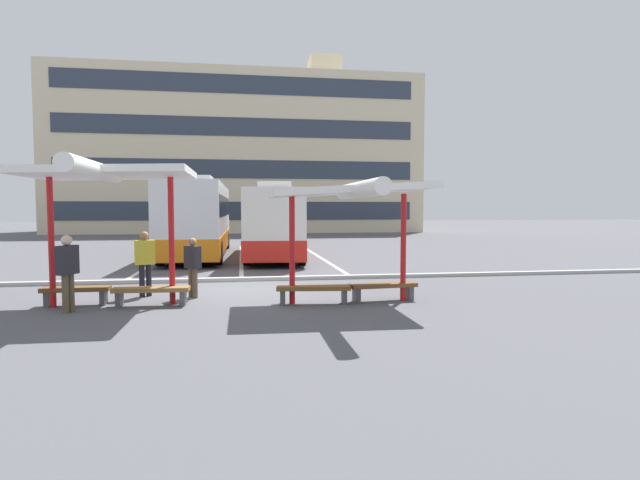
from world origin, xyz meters
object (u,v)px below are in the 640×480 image
bench_1 (151,292)px  bench_2 (314,290)px  waiting_passenger_0 (145,259)px  waiting_passenger_1 (193,264)px  waiting_shelter_1 (351,193)px  coach_bus_0 (199,220)px  coach_bus_1 (275,223)px  waiting_shelter_0 (108,176)px  bench_3 (383,288)px  bench_0 (76,292)px  waiting_passenger_2 (67,267)px

bench_1 → bench_2: (3.87, -0.37, 0.00)m
waiting_passenger_0 → waiting_passenger_1: 1.33m
waiting_passenger_1 → waiting_shelter_1: bearing=-21.0°
waiting_shelter_1 → waiting_passenger_0: 5.75m
bench_1 → waiting_shelter_1: waiting_shelter_1 is taller
waiting_shelter_1 → coach_bus_0: bearing=109.2°
bench_2 → waiting_passenger_1: bearing=155.6°
coach_bus_1 → waiting_shelter_1: 12.63m
waiting_shelter_0 → bench_3: 7.12m
bench_0 → bench_1: 1.83m
coach_bus_0 → bench_1: coach_bus_0 is taller
waiting_shelter_0 → bench_1: (0.90, 0.09, -2.75)m
coach_bus_0 → waiting_shelter_1: (4.70, -13.54, 0.95)m
coach_bus_0 → waiting_shelter_1: 14.36m
coach_bus_0 → bench_0: bearing=-98.4°
bench_2 → waiting_passenger_0: 4.65m
coach_bus_0 → coach_bus_1: size_ratio=1.07×
coach_bus_1 → bench_0: coach_bus_1 is taller
bench_3 → waiting_passenger_1: (-4.79, 1.21, 0.56)m
bench_0 → waiting_shelter_1: bearing=-7.2°
waiting_shelter_0 → bench_2: (4.77, -0.27, -2.75)m
bench_0 → bench_3: 7.49m
bench_2 → bench_3: (1.80, 0.15, -0.00)m
bench_1 → waiting_passenger_2: size_ratio=1.03×
waiting_passenger_0 → bench_1: bearing=-74.5°
bench_1 → waiting_passenger_1: (0.88, 0.99, 0.56)m
waiting_shelter_1 → waiting_passenger_2: waiting_shelter_1 is taller
bench_3 → bench_2: bearing=-175.2°
bench_0 → waiting_passenger_0: 1.89m
coach_bus_0 → waiting_shelter_0: (-0.97, -13.13, 1.33)m
bench_3 → coach_bus_0: bearing=112.9°
coach_bus_1 → bench_3: coach_bus_1 is taller
bench_2 → bench_3: same height
bench_0 → waiting_passenger_0: waiting_passenger_0 is taller
waiting_shelter_1 → waiting_passenger_2: bearing=-179.9°
bench_0 → waiting_passenger_2: size_ratio=0.89×
coach_bus_1 → bench_2: bearing=-89.5°
bench_1 → waiting_shelter_1: (4.77, -0.50, 2.37)m
waiting_shelter_0 → waiting_passenger_1: waiting_shelter_0 is taller
coach_bus_0 → bench_2: size_ratio=6.43×
coach_bus_0 → waiting_passenger_1: size_ratio=7.51×
coach_bus_1 → waiting_passenger_2: 13.71m
waiting_passenger_0 → waiting_shelter_0: bearing=-109.1°
bench_3 → waiting_passenger_2: waiting_passenger_2 is taller
coach_bus_0 → waiting_passenger_0: 11.68m
bench_3 → waiting_passenger_1: size_ratio=1.12×
bench_2 → waiting_shelter_1: bearing=-8.4°
bench_3 → waiting_passenger_0: 6.30m
bench_2 → waiting_shelter_0: bearing=176.7°
coach_bus_1 → bench_1: coach_bus_1 is taller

